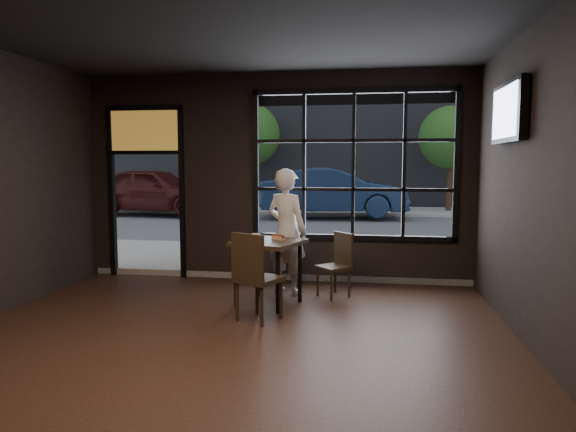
% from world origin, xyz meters
% --- Properties ---
extents(floor, '(6.00, 7.00, 0.02)m').
position_xyz_m(floor, '(0.00, 0.00, -0.01)').
color(floor, black).
rests_on(floor, ground).
extents(wall_right, '(0.04, 7.00, 3.20)m').
position_xyz_m(wall_right, '(3.00, 0.00, 1.60)').
color(wall_right, black).
rests_on(wall_right, ground).
extents(window_frame, '(3.06, 0.12, 2.28)m').
position_xyz_m(window_frame, '(1.20, 3.50, 1.80)').
color(window_frame, black).
rests_on(window_frame, ground).
extents(stained_transom, '(1.20, 0.06, 0.70)m').
position_xyz_m(stained_transom, '(-2.10, 3.50, 2.35)').
color(stained_transom, orange).
rests_on(stained_transom, ground).
extents(street_asphalt, '(60.00, 41.00, 0.04)m').
position_xyz_m(street_asphalt, '(0.00, 24.00, -0.02)').
color(street_asphalt, '#545456').
rests_on(street_asphalt, ground).
extents(building_across, '(28.00, 12.00, 15.00)m').
position_xyz_m(building_across, '(0.00, 23.00, 7.50)').
color(building_across, '#5B5956').
rests_on(building_across, ground).
extents(cafe_table, '(0.99, 0.99, 0.84)m').
position_xyz_m(cafe_table, '(0.16, 2.09, 0.42)').
color(cafe_table, black).
rests_on(cafe_table, floor).
extents(chair_near, '(0.61, 0.61, 1.04)m').
position_xyz_m(chair_near, '(0.18, 1.42, 0.52)').
color(chair_near, black).
rests_on(chair_near, floor).
extents(chair_window, '(0.54, 0.54, 0.88)m').
position_xyz_m(chair_window, '(0.97, 2.61, 0.44)').
color(chair_window, black).
rests_on(chair_window, floor).
extents(man, '(0.76, 0.68, 1.76)m').
position_xyz_m(man, '(0.31, 2.71, 0.88)').
color(man, silver).
rests_on(man, floor).
extents(hotdog, '(0.21, 0.18, 0.06)m').
position_xyz_m(hotdog, '(0.27, 2.19, 0.87)').
color(hotdog, tan).
rests_on(hotdog, cafe_table).
extents(cup, '(0.16, 0.16, 0.10)m').
position_xyz_m(cup, '(0.01, 2.04, 0.89)').
color(cup, silver).
rests_on(cup, cafe_table).
extents(tv, '(0.13, 1.13, 0.66)m').
position_xyz_m(tv, '(2.93, 1.69, 2.39)').
color(tv, black).
rests_on(tv, wall_right).
extents(navy_car, '(4.95, 2.15, 1.58)m').
position_xyz_m(navy_car, '(0.32, 12.57, 0.89)').
color(navy_car, '#13203B').
rests_on(navy_car, street_asphalt).
extents(maroon_car, '(4.85, 2.41, 1.59)m').
position_xyz_m(maroon_car, '(-5.90, 12.69, 0.89)').
color(maroon_car, '#390F0E').
rests_on(maroon_car, street_asphalt).
extents(tree_left, '(2.44, 2.44, 4.16)m').
position_xyz_m(tree_left, '(-3.16, 15.47, 2.93)').
color(tree_left, '#332114').
rests_on(tree_left, street_asphalt).
extents(tree_right, '(2.28, 2.28, 3.90)m').
position_xyz_m(tree_right, '(4.41, 15.12, 2.74)').
color(tree_right, '#332114').
rests_on(tree_right, street_asphalt).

